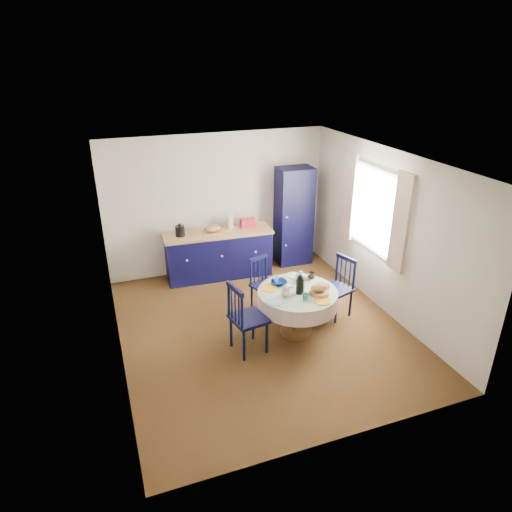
{
  "coord_description": "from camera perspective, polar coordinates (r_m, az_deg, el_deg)",
  "views": [
    {
      "loc": [
        -2.05,
        -5.32,
        3.77
      ],
      "look_at": [
        -0.02,
        0.2,
        1.1
      ],
      "focal_mm": 32.0,
      "sensor_mm": 36.0,
      "label": 1
    }
  ],
  "objects": [
    {
      "name": "mug_c",
      "position": [
        6.78,
        6.9,
        -2.45
      ],
      "size": [
        0.12,
        0.12,
        0.1
      ],
      "primitive_type": "imported",
      "color": "black",
      "rests_on": "dining_table"
    },
    {
      "name": "mug_b",
      "position": [
        6.23,
        6.14,
        -5.06
      ],
      "size": [
        0.09,
        0.09,
        0.08
      ],
      "primitive_type": "imported",
      "color": "#27646B",
      "rests_on": "dining_table"
    },
    {
      "name": "mug_d",
      "position": [
        6.64,
        2.52,
        -2.91
      ],
      "size": [
        0.1,
        0.1,
        0.09
      ],
      "primitive_type": "imported",
      "color": "silver",
      "rests_on": "dining_table"
    },
    {
      "name": "kitchen_counter",
      "position": [
        8.19,
        -4.71,
        0.37
      ],
      "size": [
        1.94,
        0.7,
        1.09
      ],
      "rotation": [
        0.0,
        0.0,
        -0.06
      ],
      "color": "black",
      "rests_on": "floor"
    },
    {
      "name": "wall_back",
      "position": [
        8.24,
        -4.85,
        6.54
      ],
      "size": [
        4.0,
        0.02,
        2.5
      ],
      "primitive_type": "cube",
      "color": "beige",
      "rests_on": "floor"
    },
    {
      "name": "floor",
      "position": [
        6.84,
        0.72,
        -9.03
      ],
      "size": [
        4.5,
        4.5,
        0.0
      ],
      "primitive_type": "plane",
      "color": "black",
      "rests_on": "ground"
    },
    {
      "name": "window",
      "position": [
        7.26,
        14.55,
        5.61
      ],
      "size": [
        0.1,
        1.74,
        1.45
      ],
      "color": "white",
      "rests_on": "wall_right"
    },
    {
      "name": "ceiling",
      "position": [
        5.84,
        0.85,
        11.87
      ],
      "size": [
        4.5,
        4.5,
        0.0
      ],
      "primitive_type": "plane",
      "rotation": [
        3.14,
        0.0,
        0.0
      ],
      "color": "white",
      "rests_on": "wall_back"
    },
    {
      "name": "cobalt_bowl",
      "position": [
        6.59,
        2.9,
        -3.32
      ],
      "size": [
        0.22,
        0.22,
        0.05
      ],
      "primitive_type": "imported",
      "color": "navy",
      "rests_on": "dining_table"
    },
    {
      "name": "chair_right",
      "position": [
        7.06,
        10.22,
        -3.79
      ],
      "size": [
        0.51,
        0.52,
        0.94
      ],
      "rotation": [
        0.0,
        0.0,
        -1.25
      ],
      "color": "black",
      "rests_on": "floor"
    },
    {
      "name": "pantry_cabinet",
      "position": [
        8.58,
        4.75,
        4.96
      ],
      "size": [
        0.65,
        0.48,
        1.84
      ],
      "rotation": [
        0.0,
        0.0,
        -0.02
      ],
      "color": "black",
      "rests_on": "floor"
    },
    {
      "name": "chair_left",
      "position": [
        6.11,
        -1.3,
        -7.72
      ],
      "size": [
        0.51,
        0.53,
        1.02
      ],
      "rotation": [
        0.0,
        0.0,
        1.74
      ],
      "color": "black",
      "rests_on": "floor"
    },
    {
      "name": "mug_a",
      "position": [
        6.28,
        3.69,
        -4.62
      ],
      "size": [
        0.12,
        0.12,
        0.1
      ],
      "primitive_type": "imported",
      "color": "silver",
      "rests_on": "dining_table"
    },
    {
      "name": "wall_right",
      "position": [
        7.15,
        15.95,
        2.8
      ],
      "size": [
        0.02,
        4.5,
        2.5
      ],
      "primitive_type": "cube",
      "color": "beige",
      "rests_on": "floor"
    },
    {
      "name": "dining_table",
      "position": [
        6.49,
        5.27,
        -5.3
      ],
      "size": [
        1.13,
        1.13,
        0.96
      ],
      "color": "brown",
      "rests_on": "floor"
    },
    {
      "name": "wall_left",
      "position": [
        5.89,
        -17.73,
        -2.15
      ],
      "size": [
        0.02,
        4.5,
        2.5
      ],
      "primitive_type": "cube",
      "color": "beige",
      "rests_on": "floor"
    },
    {
      "name": "chair_far",
      "position": [
        7.13,
        0.97,
        -3.46
      ],
      "size": [
        0.49,
        0.47,
        0.86
      ],
      "rotation": [
        0.0,
        0.0,
        0.35
      ],
      "color": "black",
      "rests_on": "floor"
    }
  ]
}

